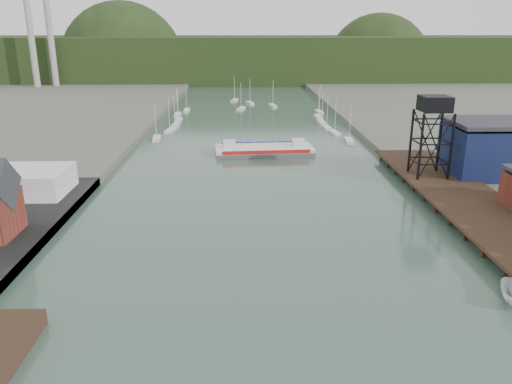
{
  "coord_description": "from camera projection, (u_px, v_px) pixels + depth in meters",
  "views": [
    {
      "loc": [
        -2.58,
        -38.79,
        30.52
      ],
      "look_at": [
        -0.39,
        42.11,
        4.0
      ],
      "focal_mm": 35.0,
      "sensor_mm": 36.0,
      "label": 1
    }
  ],
  "objects": [
    {
      "name": "white_shed",
      "position": [
        18.0,
        181.0,
        91.58
      ],
      "size": [
        18.0,
        12.0,
        4.5
      ],
      "primitive_type": "cube",
      "color": "silver",
      "rests_on": "west_quay"
    },
    {
      "name": "distant_hills",
      "position": [
        240.0,
        61.0,
        329.34
      ],
      "size": [
        500.0,
        120.0,
        80.0
      ],
      "color": "black",
      "rests_on": "ground"
    },
    {
      "name": "smokestacks",
      "position": [
        40.0,
        30.0,
        255.2
      ],
      "size": [
        11.2,
        8.2,
        60.0
      ],
      "color": "#9C9D98",
      "rests_on": "ground"
    },
    {
      "name": "east_pier",
      "position": [
        463.0,
        196.0,
        89.52
      ],
      "size": [
        14.0,
        70.0,
        2.45
      ],
      "color": "black",
      "rests_on": "ground"
    },
    {
      "name": "motorboat",
      "position": [
        512.0,
        295.0,
        57.9
      ],
      "size": [
        3.79,
        6.26,
        2.27
      ],
      "primitive_type": "imported",
      "rotation": [
        0.0,
        0.0,
        -0.29
      ],
      "color": "silver",
      "rests_on": "ground"
    },
    {
      "name": "marina_sailboats",
      "position": [
        250.0,
        118.0,
        177.84
      ],
      "size": [
        57.71,
        92.65,
        0.9
      ],
      "color": "silver",
      "rests_on": "ground"
    },
    {
      "name": "lift_tower",
      "position": [
        434.0,
        109.0,
        97.54
      ],
      "size": [
        6.5,
        6.5,
        16.0
      ],
      "color": "black",
      "rests_on": "east_pier"
    },
    {
      "name": "chain_ferry",
      "position": [
        264.0,
        150.0,
        127.83
      ],
      "size": [
        25.47,
        11.74,
        3.57
      ],
      "rotation": [
        0.0,
        0.0,
        0.07
      ],
      "color": "#505053",
      "rests_on": "ground"
    },
    {
      "name": "ground",
      "position": [
        272.0,
        373.0,
        46.42
      ],
      "size": [
        600.0,
        600.0,
        0.0
      ],
      "primitive_type": "plane",
      "color": "#2E483D",
      "rests_on": "ground"
    },
    {
      "name": "blue_shed",
      "position": [
        498.0,
        149.0,
        102.5
      ],
      "size": [
        20.5,
        14.5,
        11.3
      ],
      "color": "#0C1139",
      "rests_on": "east_land"
    }
  ]
}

